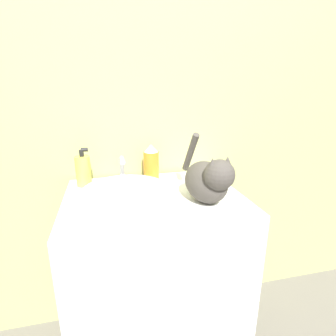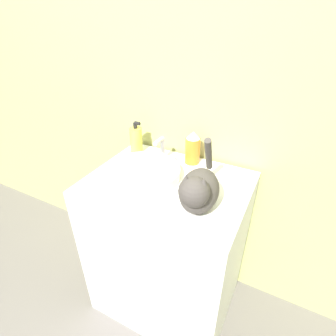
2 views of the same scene
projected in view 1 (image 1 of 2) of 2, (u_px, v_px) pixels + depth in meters
wall_back at (140, 96)px, 1.28m from camera, size 6.00×0.05×2.50m
vanity_cabinet at (155, 280)px, 1.22m from camera, size 0.73×0.57×0.85m
sink_basin at (126, 194)px, 1.05m from camera, size 0.34×0.34×0.05m
faucet at (122, 173)px, 1.21m from camera, size 0.13×0.09×0.14m
cat at (208, 180)px, 1.00m from camera, size 0.18×0.36×0.26m
soap_bottle at (83, 170)px, 1.19m from camera, size 0.07×0.07×0.18m
spray_bottle at (151, 162)px, 1.28m from camera, size 0.08×0.08×0.17m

